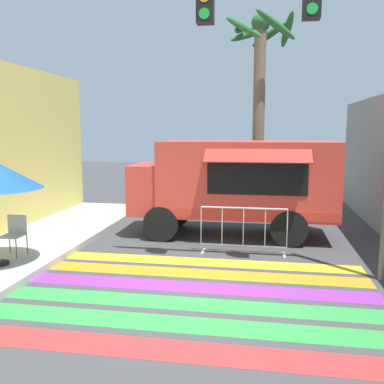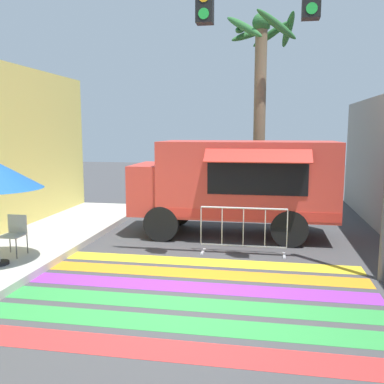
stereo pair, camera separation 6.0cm
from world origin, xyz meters
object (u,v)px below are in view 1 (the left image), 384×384
at_px(barricade_front, 243,231).
at_px(palm_tree, 260,81).
at_px(traffic_signal_pole, 314,41).
at_px(food_truck, 232,181).
at_px(folding_chair, 15,231).

xyz_separation_m(barricade_front, palm_tree, (0.22, 4.86, 3.88)).
xyz_separation_m(traffic_signal_pole, palm_tree, (-1.07, 6.16, -0.02)).
bearing_deg(traffic_signal_pole, barricade_front, 134.63).
xyz_separation_m(food_truck, folding_chair, (-4.43, -3.17, -0.81)).
xyz_separation_m(food_truck, traffic_signal_pole, (1.70, -3.06, 2.96)).
bearing_deg(food_truck, palm_tree, 78.48).
relative_size(traffic_signal_pole, palm_tree, 0.94).
height_order(food_truck, barricade_front, food_truck).
bearing_deg(food_truck, barricade_front, -76.68).
distance_m(traffic_signal_pole, palm_tree, 6.26).
xyz_separation_m(food_truck, palm_tree, (0.63, 3.11, 2.94)).
relative_size(traffic_signal_pole, barricade_front, 3.09).
distance_m(traffic_signal_pole, barricade_front, 4.31).
distance_m(barricade_front, palm_tree, 6.22).
bearing_deg(traffic_signal_pole, palm_tree, 99.82).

